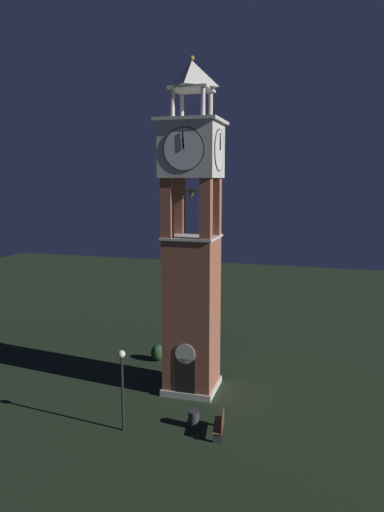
{
  "coord_description": "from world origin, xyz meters",
  "views": [
    {
      "loc": [
        6.89,
        -24.0,
        11.71
      ],
      "look_at": [
        0.0,
        0.0,
        7.6
      ],
      "focal_mm": 32.95,
      "sensor_mm": 36.0,
      "label": 1
    }
  ],
  "objects_px": {
    "park_bench": "(220,425)",
    "trash_bin": "(194,419)",
    "lamp_post": "(122,375)",
    "clock_tower": "(192,256)"
  },
  "relations": [
    {
      "from": "park_bench",
      "to": "lamp_post",
      "type": "distance_m",
      "value": 5.07
    },
    {
      "from": "lamp_post",
      "to": "trash_bin",
      "type": "relative_size",
      "value": 4.94
    },
    {
      "from": "lamp_post",
      "to": "trash_bin",
      "type": "xyz_separation_m",
      "value": [
        3.11,
        1.21,
        -2.33
      ]
    },
    {
      "from": "park_bench",
      "to": "lamp_post",
      "type": "height_order",
      "value": "lamp_post"
    },
    {
      "from": "lamp_post",
      "to": "trash_bin",
      "type": "distance_m",
      "value": 4.07
    },
    {
      "from": "clock_tower",
      "to": "park_bench",
      "type": "distance_m",
      "value": 8.71
    },
    {
      "from": "park_bench",
      "to": "trash_bin",
      "type": "relative_size",
      "value": 2.06
    },
    {
      "from": "clock_tower",
      "to": "lamp_post",
      "type": "xyz_separation_m",
      "value": [
        -1.89,
        -5.18,
        -4.89
      ]
    },
    {
      "from": "park_bench",
      "to": "trash_bin",
      "type": "distance_m",
      "value": 1.39
    },
    {
      "from": "clock_tower",
      "to": "park_bench",
      "type": "relative_size",
      "value": 10.83
    }
  ]
}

